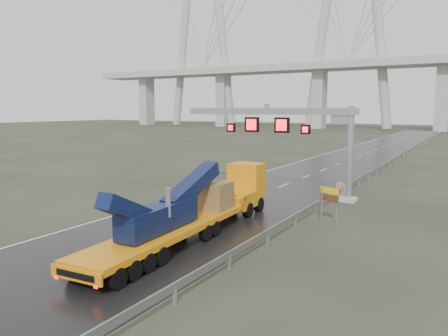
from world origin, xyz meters
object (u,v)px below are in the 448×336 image
Objects in this scene: sign_gantry at (290,126)px; heavy_haul_truck at (204,205)px; exit_sign_pair at (329,198)px; striped_barrier at (341,190)px.

sign_gantry is 12.93m from heavy_haul_truck.
striped_barrier is at bearing 120.26° from exit_sign_pair.
heavy_haul_truck is at bearing -116.85° from exit_sign_pair.
sign_gantry is 12.85× the size of striped_barrier.
heavy_haul_truck is at bearing -91.74° from sign_gantry.
exit_sign_pair is at bearing -52.21° from sign_gantry.
heavy_haul_truck reaches higher than exit_sign_pair.
exit_sign_pair is at bearing -63.30° from striped_barrier.
heavy_haul_truck is 14.20m from striped_barrier.
sign_gantry is at bearing 147.89° from exit_sign_pair.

